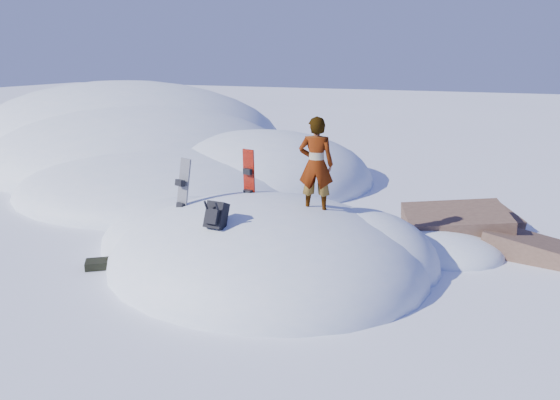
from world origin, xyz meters
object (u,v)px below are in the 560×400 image
at_px(snowboard_red, 249,184).
at_px(backpack, 216,215).
at_px(person, 316,164).
at_px(snowboard_dark, 182,197).

relative_size(snowboard_red, backpack, 2.69).
height_order(snowboard_red, person, person).
bearing_deg(snowboard_red, person, -5.16).
distance_m(snowboard_red, person, 2.03).
xyz_separation_m(snowboard_red, backpack, (0.38, -2.21, -0.08)).
distance_m(snowboard_red, backpack, 2.25).
xyz_separation_m(snowboard_dark, backpack, (1.46, -1.11, 0.05)).
bearing_deg(backpack, snowboard_red, 103.04).
bearing_deg(snowboard_dark, backpack, -17.52).
height_order(snowboard_dark, backpack, snowboard_dark).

